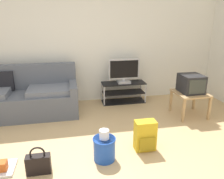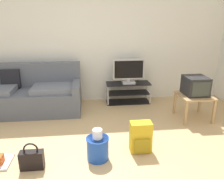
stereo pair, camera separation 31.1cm
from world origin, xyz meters
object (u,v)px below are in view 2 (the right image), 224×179
crt_tv (195,86)px  backpack (141,137)px  tv_stand (128,93)px  side_table (194,98)px  flat_tv (129,72)px  cleaning_bucket (98,147)px  handbag (32,159)px  couch (26,95)px

crt_tv → backpack: crt_tv is taller
tv_stand → crt_tv: crt_tv is taller
tv_stand → side_table: 1.41m
tv_stand → backpack: size_ratio=2.16×
flat_tv → crt_tv: bearing=-40.4°
flat_tv → backpack: flat_tv is taller
cleaning_bucket → side_table: bearing=30.4°
tv_stand → flat_tv: size_ratio=1.41×
crt_tv → handbag: size_ratio=1.18×
flat_tv → backpack: size_ratio=1.53×
flat_tv → cleaning_bucket: bearing=-110.9°
handbag → cleaning_bucket: bearing=7.8°
couch → tv_stand: (2.07, 0.26, -0.12)m
side_table → handbag: size_ratio=1.60×
side_table → crt_tv: size_ratio=1.35×
handbag → flat_tv: bearing=53.0°
tv_stand → backpack: tv_stand is taller
side_table → cleaning_bucket: bearing=-149.6°
tv_stand → flat_tv: bearing=-90.0°
couch → crt_tv: (3.12, -0.65, 0.28)m
couch → handbag: bearing=-74.6°
crt_tv → handbag: (-2.62, -1.19, -0.50)m
handbag → side_table: bearing=24.1°
side_table → tv_stand: bearing=138.4°
backpack → cleaning_bucket: bearing=-158.4°
tv_stand → crt_tv: 1.45m
couch → cleaning_bucket: size_ratio=4.92×
crt_tv → tv_stand: bearing=138.9°
flat_tv → crt_tv: flat_tv is taller
flat_tv → backpack: (-0.15, -1.84, -0.49)m
backpack → side_table: bearing=47.7°
side_table → backpack: bearing=-142.2°
side_table → cleaning_bucket: size_ratio=1.32×
couch → tv_stand: size_ratio=2.26×
couch → crt_tv: couch is taller
crt_tv → backpack: bearing=-141.7°
crt_tv → backpack: 1.59m
crt_tv → cleaning_bucket: (-1.80, -1.07, -0.45)m
handbag → tv_stand: bearing=53.3°
backpack → flat_tv: bearing=95.1°
tv_stand → cleaning_bucket: 2.13m
side_table → handbag: bearing=-155.9°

